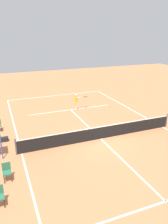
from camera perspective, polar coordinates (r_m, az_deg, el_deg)
The scene contains 7 objects.
ground_plane at distance 16.06m, azimuth 4.30°, elevation -6.84°, with size 60.00×60.00×0.00m, color #D37A4C.
court_lines at distance 16.06m, azimuth 4.30°, elevation -6.83°, with size 11.13×24.50×0.01m.
tennis_net at distance 15.84m, azimuth 4.35°, elevation -5.24°, with size 11.73×0.10×1.07m.
player_serving at distance 21.45m, azimuth -1.86°, elevation 2.96°, with size 1.26×0.48×1.61m.
tennis_ball at distance 19.46m, azimuth -0.94°, elevation -1.72°, with size 0.07×0.07×0.07m, color #CCE033.
courtside_chair_near at distance 12.38m, azimuth -19.17°, elevation -14.07°, with size 0.44×0.46×0.95m.
equipment_bag at distance 16.57m, azimuth -20.10°, elevation -6.64°, with size 0.76×0.32×0.30m, color black.
Camera 1 is at (6.43, 12.81, 7.25)m, focal length 35.68 mm.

